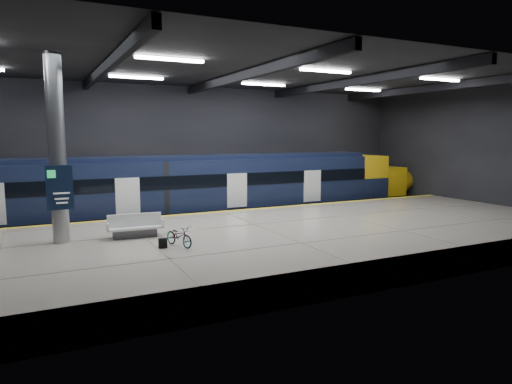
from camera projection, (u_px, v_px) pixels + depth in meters
ground at (245, 243)px, 21.51m from camera, size 30.00×30.00×0.00m
room_shell at (245, 121)px, 20.80m from camera, size 30.10×16.10×8.05m
platform at (270, 243)px, 19.21m from camera, size 30.00×11.00×1.10m
safety_strip at (223, 211)px, 23.82m from camera, size 30.00×0.40×0.01m
rails at (206, 222)px, 26.39m from camera, size 30.00×1.52×0.16m
train at (208, 188)px, 26.22m from camera, size 29.40×2.84×3.79m
bench at (135, 229)px, 17.81m from camera, size 2.17×0.99×0.94m
bicycle at (179, 236)px, 16.35m from camera, size 0.96×1.51×0.75m
pannier_bag at (163, 243)px, 16.11m from camera, size 0.32×0.22×0.35m
info_column at (57, 152)px, 16.54m from camera, size 0.90×0.78×6.90m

